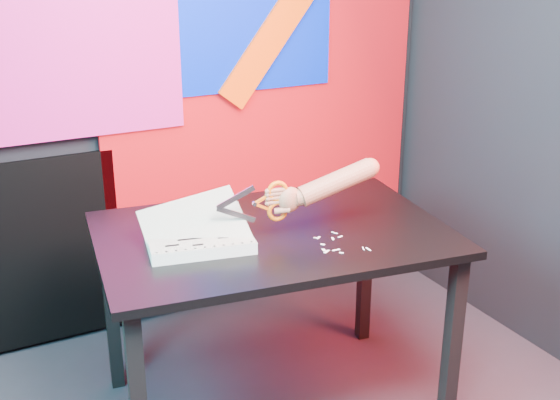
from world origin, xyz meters
TOP-DOWN VIEW (x-y plane):
  - room at (0.00, 0.00)m, footprint 3.01×3.01m
  - backdrop at (0.06, 1.46)m, footprint 2.88×0.05m
  - work_table at (0.24, 0.60)m, footprint 1.33×0.98m
  - printout_stack at (-0.04, 0.60)m, footprint 0.39×0.32m
  - scissors at (0.22, 0.54)m, footprint 0.25×0.05m
  - hand_forearm at (0.42, 0.51)m, footprint 0.41×0.11m
  - paper_clippings at (0.38, 0.39)m, footprint 0.15×0.20m

SIDE VIEW (x-z plane):
  - work_table at x=0.24m, z-range 0.29..1.04m
  - paper_clippings at x=0.38m, z-range 0.75..0.75m
  - printout_stack at x=-0.04m, z-range 0.68..0.87m
  - scissors at x=0.22m, z-range 0.81..0.96m
  - hand_forearm at x=0.42m, z-range 0.84..1.01m
  - backdrop at x=0.06m, z-range -0.08..2.00m
  - room at x=0.00m, z-range 0.00..2.71m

